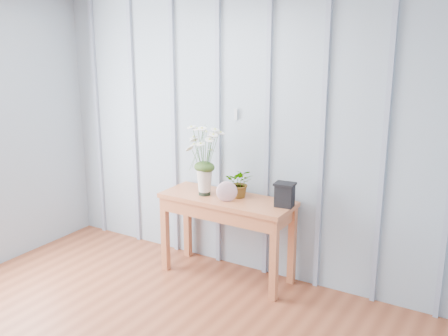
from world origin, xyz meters
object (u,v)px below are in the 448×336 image
Objects in this scene: daisy_vase at (204,149)px; felt_disc_vessel at (227,192)px; carved_box at (285,194)px; sideboard at (227,210)px.

felt_disc_vessel is (0.27, -0.06, -0.32)m from daisy_vase.
sideboard is at bearing -175.15° from carved_box.
daisy_vase reaches higher than felt_disc_vessel.
daisy_vase is at bearing -170.51° from sideboard.
carved_box is at bearing -14.44° from felt_disc_vessel.
daisy_vase is 3.23× the size of carved_box.
daisy_vase reaches higher than sideboard.
sideboard is 5.87× the size of carved_box.
sideboard is 0.23m from felt_disc_vessel.
sideboard is 0.57m from daisy_vase.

